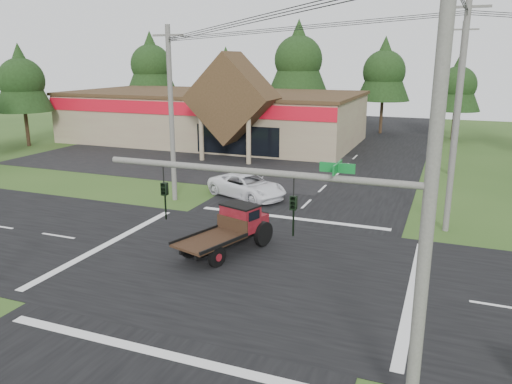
% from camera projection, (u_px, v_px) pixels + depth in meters
% --- Properties ---
extents(ground, '(120.00, 120.00, 0.00)m').
position_uv_depth(ground, '(243.00, 266.00, 21.39)').
color(ground, '#2A4819').
rests_on(ground, ground).
extents(road_ns, '(12.00, 120.00, 0.02)m').
position_uv_depth(road_ns, '(243.00, 265.00, 21.38)').
color(road_ns, black).
rests_on(road_ns, ground).
extents(road_ew, '(120.00, 12.00, 0.02)m').
position_uv_depth(road_ew, '(243.00, 265.00, 21.38)').
color(road_ew, black).
rests_on(road_ew, ground).
extents(parking_apron, '(28.00, 14.00, 0.02)m').
position_uv_depth(parking_apron, '(179.00, 160.00, 43.40)').
color(parking_apron, black).
rests_on(parking_apron, ground).
extents(cvs_building, '(30.40, 18.20, 9.19)m').
position_uv_depth(cvs_building, '(214.00, 115.00, 52.79)').
color(cvs_building, gray).
rests_on(cvs_building, ground).
extents(traffic_signal_mast, '(8.12, 0.24, 7.00)m').
position_uv_depth(traffic_signal_mast, '(348.00, 246.00, 11.44)').
color(traffic_signal_mast, '#595651').
rests_on(traffic_signal_mast, ground).
extents(utility_pole_nr, '(2.00, 0.30, 11.00)m').
position_uv_depth(utility_pole_nr, '(429.00, 203.00, 10.54)').
color(utility_pole_nr, '#595651').
rests_on(utility_pole_nr, ground).
extents(utility_pole_nw, '(2.00, 0.30, 10.50)m').
position_uv_depth(utility_pole_nw, '(171.00, 114.00, 30.00)').
color(utility_pole_nw, '#595651').
rests_on(utility_pole_nw, ground).
extents(utility_pole_ne, '(2.00, 0.30, 11.50)m').
position_uv_depth(utility_pole_ne, '(457.00, 116.00, 24.23)').
color(utility_pole_ne, '#595651').
rests_on(utility_pole_ne, ground).
extents(utility_pole_n, '(2.00, 0.30, 11.20)m').
position_uv_depth(utility_pole_n, '(457.00, 98.00, 36.86)').
color(utility_pole_n, '#595651').
rests_on(utility_pole_n, ground).
extents(tree_row_a, '(6.72, 6.72, 12.12)m').
position_uv_depth(tree_row_a, '(151.00, 63.00, 65.84)').
color(tree_row_a, '#332316').
rests_on(tree_row_a, ground).
extents(tree_row_b, '(5.60, 5.60, 10.10)m').
position_uv_depth(tree_row_b, '(226.00, 73.00, 64.46)').
color(tree_row_b, '#332316').
rests_on(tree_row_b, ground).
extents(tree_row_c, '(7.28, 7.28, 13.13)m').
position_uv_depth(tree_row_c, '(298.00, 57.00, 59.52)').
color(tree_row_c, '#332316').
rests_on(tree_row_c, ground).
extents(tree_row_d, '(6.16, 6.16, 11.11)m').
position_uv_depth(tree_row_d, '(384.00, 69.00, 57.24)').
color(tree_row_d, '#332316').
rests_on(tree_row_d, ground).
extents(tree_row_e, '(5.04, 5.04, 9.09)m').
position_uv_depth(tree_row_e, '(458.00, 83.00, 52.97)').
color(tree_row_e, '#332316').
rests_on(tree_row_e, ground).
extents(tree_side_w, '(5.60, 5.60, 10.10)m').
position_uv_depth(tree_side_w, '(21.00, 78.00, 48.90)').
color(tree_side_w, '#332316').
rests_on(tree_side_w, ground).
extents(antique_flatbed_truck, '(3.38, 5.39, 2.11)m').
position_uv_depth(antique_flatbed_truck, '(226.00, 231.00, 22.58)').
color(antique_flatbed_truck, '#530B10').
rests_on(antique_flatbed_truck, ground).
extents(white_pickup, '(5.98, 4.44, 1.51)m').
position_uv_depth(white_pickup, '(247.00, 186.00, 31.72)').
color(white_pickup, white).
rests_on(white_pickup, ground).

